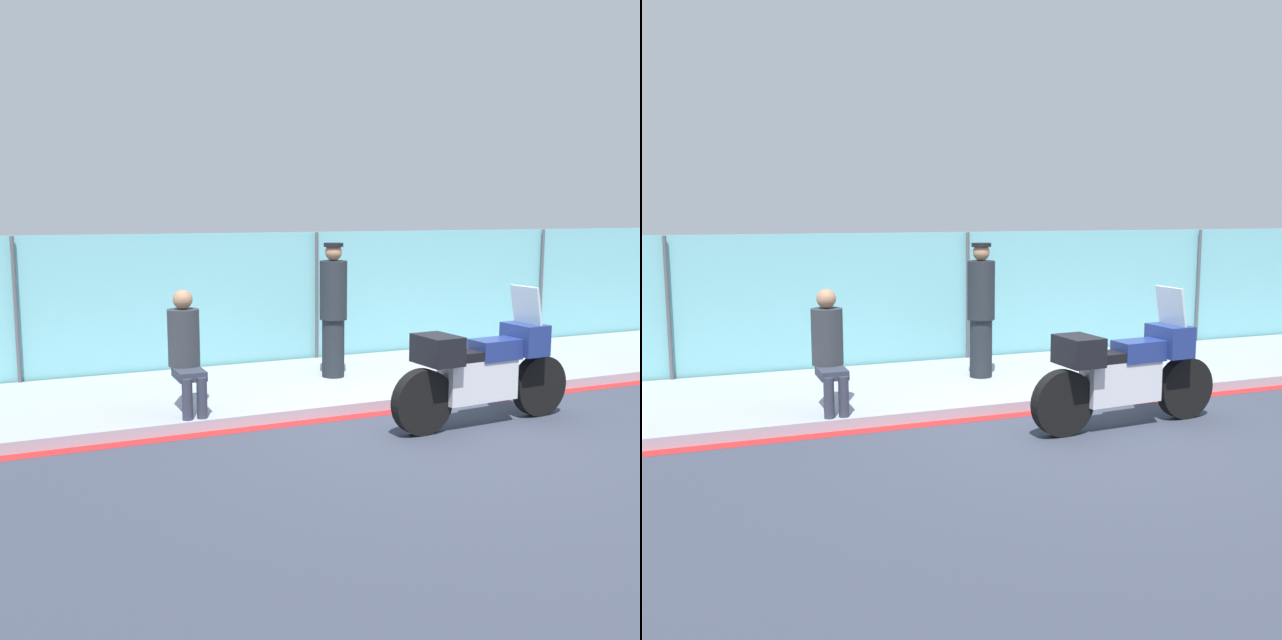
{
  "view_description": "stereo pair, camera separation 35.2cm",
  "coord_description": "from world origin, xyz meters",
  "views": [
    {
      "loc": [
        -4.28,
        -6.67,
        2.31
      ],
      "look_at": [
        -1.13,
        0.69,
        1.13
      ],
      "focal_mm": 42.0,
      "sensor_mm": 36.0,
      "label": 1
    },
    {
      "loc": [
        -3.95,
        -6.8,
        2.31
      ],
      "look_at": [
        -1.13,
        0.69,
        1.13
      ],
      "focal_mm": 42.0,
      "sensor_mm": 36.0,
      "label": 2
    }
  ],
  "objects": [
    {
      "name": "ground_plane",
      "position": [
        0.0,
        0.0,
        0.0
      ],
      "size": [
        120.0,
        120.0,
        0.0
      ],
      "primitive_type": "plane",
      "color": "#333847"
    },
    {
      "name": "curb_paint_stripe",
      "position": [
        0.0,
        0.71,
        0.0
      ],
      "size": [
        30.73,
        0.18,
        0.01
      ],
      "color": "red",
      "rests_on": "ground_plane"
    },
    {
      "name": "motorcycle",
      "position": [
        0.43,
        -0.11,
        0.6
      ],
      "size": [
        2.3,
        0.6,
        1.49
      ],
      "rotation": [
        0.0,
        0.0,
        0.07
      ],
      "color": "black",
      "rests_on": "ground_plane"
    },
    {
      "name": "officer_standing",
      "position": [
        -0.3,
        2.19,
        1.03
      ],
      "size": [
        0.36,
        0.36,
        1.77
      ],
      "color": "#1E2328",
      "rests_on": "sidewalk"
    },
    {
      "name": "person_seated_on_curb",
      "position": [
        -2.48,
        1.28,
        0.87
      ],
      "size": [
        0.35,
        0.67,
        1.33
      ],
      "color": "#2D3342",
      "rests_on": "sidewalk"
    },
    {
      "name": "storefront_fence",
      "position": [
        -0.0,
        3.56,
        1.0
      ],
      "size": [
        29.2,
        0.17,
        1.99
      ],
      "color": "#6BB2B7",
      "rests_on": "ground_plane"
    },
    {
      "name": "sidewalk",
      "position": [
        0.0,
        2.14,
        0.06
      ],
      "size": [
        30.73,
        2.67,
        0.12
      ],
      "color": "#8E93A3",
      "rests_on": "ground_plane"
    }
  ]
}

